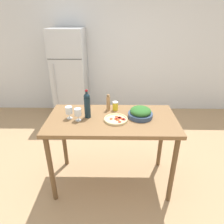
% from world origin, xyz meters
% --- Properties ---
extents(ground_plane, '(14.00, 14.00, 0.00)m').
position_xyz_m(ground_plane, '(0.00, 0.00, 0.00)').
color(ground_plane, tan).
extents(wall_back, '(6.40, 0.06, 2.60)m').
position_xyz_m(wall_back, '(0.00, 2.29, 1.30)').
color(wall_back, silver).
rests_on(wall_back, ground_plane).
extents(refrigerator, '(0.63, 0.69, 1.77)m').
position_xyz_m(refrigerator, '(-0.86, 1.91, 0.89)').
color(refrigerator, '#B7BCC1').
rests_on(refrigerator, ground_plane).
extents(prep_counter, '(1.47, 0.74, 0.93)m').
position_xyz_m(prep_counter, '(0.00, 0.00, 0.82)').
color(prep_counter, brown).
rests_on(prep_counter, ground_plane).
extents(wine_bottle, '(0.07, 0.07, 0.33)m').
position_xyz_m(wine_bottle, '(-0.28, 0.02, 1.09)').
color(wine_bottle, '#142833').
rests_on(wine_bottle, prep_counter).
extents(wine_glass_near, '(0.08, 0.08, 0.14)m').
position_xyz_m(wine_glass_near, '(-0.37, -0.06, 1.03)').
color(wine_glass_near, silver).
rests_on(wine_glass_near, prep_counter).
extents(wine_glass_far, '(0.08, 0.08, 0.14)m').
position_xyz_m(wine_glass_far, '(-0.48, -0.01, 1.03)').
color(wine_glass_far, silver).
rests_on(wine_glass_far, prep_counter).
extents(pepper_mill, '(0.04, 0.04, 0.21)m').
position_xyz_m(pepper_mill, '(-0.05, 0.22, 1.04)').
color(pepper_mill, '#AD7F51').
rests_on(pepper_mill, prep_counter).
extents(salad_bowl, '(0.28, 0.28, 0.13)m').
position_xyz_m(salad_bowl, '(0.32, 0.03, 0.99)').
color(salad_bowl, '#384C6B').
rests_on(salad_bowl, prep_counter).
extents(homemade_pizza, '(0.27, 0.27, 0.03)m').
position_xyz_m(homemade_pizza, '(0.05, -0.05, 0.95)').
color(homemade_pizza, '#DBC189').
rests_on(homemade_pizza, prep_counter).
extents(salt_canister, '(0.07, 0.07, 0.11)m').
position_xyz_m(salt_canister, '(0.04, 0.21, 0.99)').
color(salt_canister, yellow).
rests_on(salt_canister, prep_counter).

